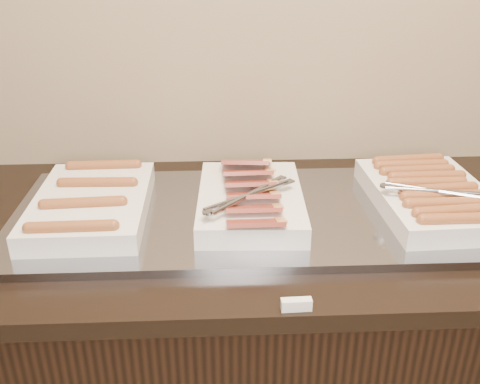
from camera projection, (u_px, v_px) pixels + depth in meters
name	position (u px, v px, depth m)	size (l,w,h in m)	color
counter	(253.00, 358.00, 1.50)	(2.06, 0.76, 0.90)	black
warming_tray	(262.00, 214.00, 1.30)	(1.20, 0.50, 0.02)	gray
dish_left	(92.00, 203.00, 1.27)	(0.26, 0.39, 0.07)	white
dish_center	(250.00, 199.00, 1.28)	(0.26, 0.39, 0.09)	white
dish_right	(431.00, 195.00, 1.30)	(0.28, 0.41, 0.08)	white
label_holder	(296.00, 305.00, 0.98)	(0.06, 0.02, 0.02)	white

